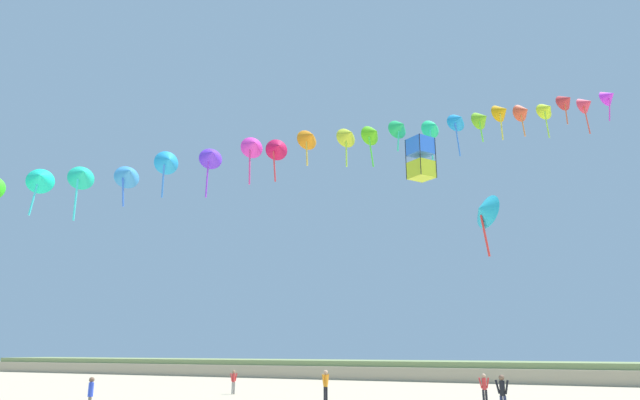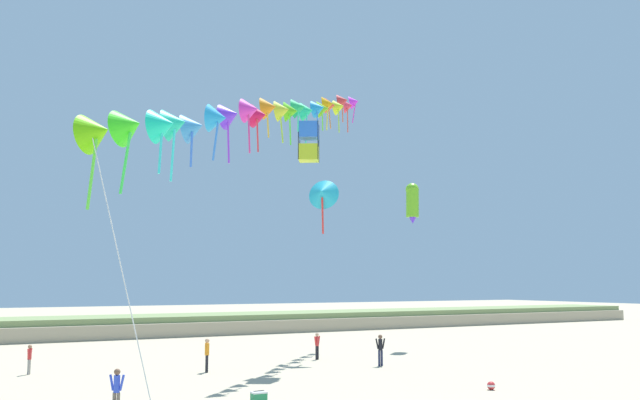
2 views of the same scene
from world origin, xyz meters
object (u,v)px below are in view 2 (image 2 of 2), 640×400
Objects in this scene: large_kite_high_solo at (412,201)px; person_near_left at (207,353)px; person_mid_center at (29,357)px; person_far_right at (117,389)px; beach_cooler at (259,397)px; person_near_right at (317,344)px; person_far_left at (380,348)px; large_kite_low_lead at (323,193)px; beach_ball at (491,386)px; large_kite_mid_trail at (309,142)px.

person_near_left is at bearing -161.42° from large_kite_high_solo.
person_mid_center is 13.34m from person_far_right.
person_far_right is at bearing -178.15° from beach_cooler.
person_near_right is 14.45m from large_kite_high_solo.
person_near_left is 9.66m from person_far_left.
large_kite_low_lead reaches higher than person_near_right.
beach_cooler is 1.59× the size of beach_ball.
person_near_right is 12.29m from large_kite_mid_trail.
beach_ball is (3.09, -11.18, -12.56)m from large_kite_mid_trail.
person_far_right is (-14.59, -12.08, 0.03)m from person_near_right.
large_kite_low_lead is at bearing 39.27° from person_far_right.
person_near_right is 1.07× the size of person_mid_center.
person_near_left is 21.22m from large_kite_high_solo.
person_mid_center is at bearing -174.62° from large_kite_high_solo.
beach_cooler is at bearing -127.38° from person_near_right.
beach_cooler is (-10.65, -7.35, -0.79)m from person_far_left.
person_mid_center is at bearing 138.65° from beach_ball.
person_near_left is 12.80m from large_kite_low_lead.
person_far_left is 3.02× the size of beach_cooler.
large_kite_mid_trail is at bearing -127.02° from person_near_right.
large_kite_high_solo is at bearing 18.58° from person_near_left.
person_far_right reaches higher than beach_ball.
large_kite_mid_trail reaches higher than beach_cooler.
person_mid_center is at bearing 164.54° from large_kite_mid_trail.
person_mid_center is 19.11m from large_kite_low_lead.
person_far_right is at bearing 173.44° from beach_ball.
person_far_right is at bearing -124.78° from person_near_left.
person_near_left is 4.81× the size of beach_ball.
person_far_right is 15.77m from beach_ball.
large_kite_mid_trail is (-2.60, -3.01, 2.48)m from large_kite_low_lead.
person_near_left is at bearing 55.22° from person_far_right.
person_far_right is at bearing -155.01° from person_far_left.
person_near_right is 0.97× the size of person_far_right.
person_far_right is 19.61m from large_kite_mid_trail.
person_near_right is (7.86, 2.39, -0.08)m from person_near_left.
large_kite_low_lead reaches higher than person_far_left.
beach_cooler is at bearing -128.34° from large_kite_low_lead.
person_near_left is 1.00× the size of person_far_left.
person_mid_center is at bearing 161.95° from person_far_left.
beach_ball is at bearing -85.66° from person_near_right.
large_kite_high_solo reaches higher than person_mid_center.
person_mid_center is 22.80m from beach_ball.
large_kite_low_lead is 4.68m from large_kite_mid_trail.
large_kite_high_solo is 26.78m from beach_cooler.
large_kite_mid_trail is at bearing 52.51° from beach_cooler.
person_far_left is 0.77× the size of large_kite_mid_trail.
person_near_left is 11.80m from person_far_right.
person_far_left is 12.96m from beach_cooler.
person_near_left is at bearing 176.91° from large_kite_mid_trail.
large_kite_low_lead reaches higher than person_near_left.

